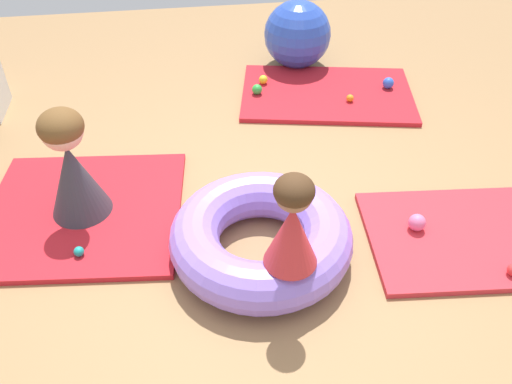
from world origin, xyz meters
The scene contains 14 objects.
ground_plane centered at (0.00, 0.00, 0.00)m, with size 8.00×8.00×0.00m, color #9E7549.
gym_mat_center_rear centered at (1.48, -0.19, 0.02)m, with size 1.48×0.87×0.04m, color red.
gym_mat_front centered at (0.94, 1.70, 0.02)m, with size 1.48×0.96×0.04m, color red.
gym_mat_near_right centered at (-1.02, 0.41, 0.02)m, with size 1.26×1.19×0.04m, color red.
inflatable_cushion centered at (0.07, -0.12, 0.15)m, with size 1.08×1.08×0.29m, color #9975EA.
child_in_red centered at (0.17, -0.47, 0.56)m, with size 0.40×0.40×0.55m.
adult_seated centered at (-1.02, 0.41, 0.40)m, with size 0.54×0.54×0.74m.
play_ball_pink centered at (1.05, -0.08, 0.09)m, with size 0.11×0.11×0.11m, color pink.
play_ball_orange centered at (1.09, 1.51, 0.07)m, with size 0.06×0.06×0.06m, color orange.
play_ball_blue centered at (1.49, 1.69, 0.09)m, with size 0.10×0.10×0.10m, color blue.
play_ball_teal centered at (-1.00, -0.01, 0.07)m, with size 0.06×0.06×0.06m, color teal.
play_ball_yellow centered at (0.41, 1.93, 0.08)m, with size 0.08×0.08×0.08m, color yellow.
play_ball_green centered at (0.33, 1.75, 0.08)m, with size 0.09×0.09×0.09m, color green.
exercise_ball_large centered at (0.79, 2.32, 0.31)m, with size 0.62×0.62×0.62m, color blue.
Camera 1 is at (-0.28, -2.33, 2.34)m, focal length 37.46 mm.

